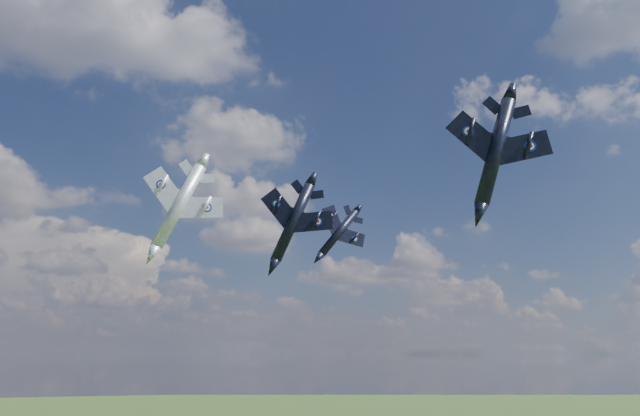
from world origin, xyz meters
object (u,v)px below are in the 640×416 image
object	(u,v)px
jet_right_navy	(496,151)
jet_left_silver	(179,206)
jet_high_navy	(339,233)
jet_lead_navy	(293,222)

from	to	relation	value
jet_right_navy	jet_left_silver	bearing A→B (deg)	163.58
jet_high_navy	jet_left_silver	xyz separation A→B (m)	(-28.34, -23.19, -2.48)
jet_high_navy	jet_right_navy	bearing A→B (deg)	-93.72
jet_lead_navy	jet_right_navy	size ratio (longest dim) A/B	0.92
jet_left_silver	jet_high_navy	bearing A→B (deg)	44.82
jet_right_navy	jet_high_navy	bearing A→B (deg)	114.86
jet_left_silver	jet_lead_navy	bearing A→B (deg)	-8.41
jet_lead_navy	jet_high_navy	distance (m)	30.66
jet_high_navy	jet_left_silver	world-z (taller)	jet_high_navy
jet_lead_navy	jet_left_silver	xyz separation A→B (m)	(-13.70, 3.40, 1.89)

